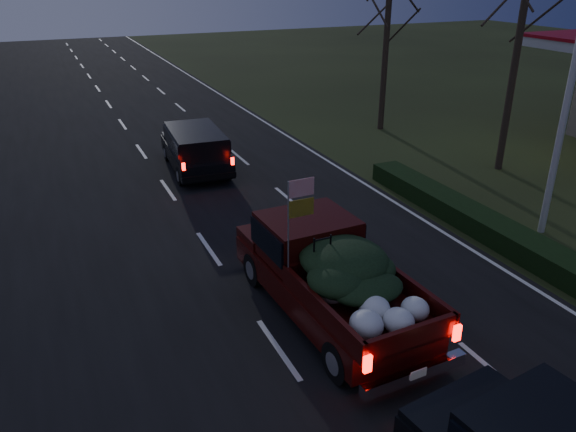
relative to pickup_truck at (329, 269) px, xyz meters
name	(u,v)px	position (x,y,z in m)	size (l,w,h in m)	color
ground	(278,349)	(-1.59, -0.80, -1.14)	(120.00, 120.00, 0.00)	black
road_asphalt	(278,349)	(-1.59, -0.80, -1.13)	(14.00, 120.00, 0.02)	black
hedge_row	(475,220)	(6.21, 2.20, -0.84)	(1.00, 10.00, 0.60)	black
bare_tree_far	(388,17)	(9.91, 13.20, 4.09)	(3.60, 3.60, 7.00)	black
pickup_truck	(329,269)	(0.00, 0.00, 0.00)	(2.46, 5.87, 3.03)	#380907
lead_suv	(196,146)	(-0.05, 10.83, -0.12)	(2.26, 4.80, 1.34)	black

